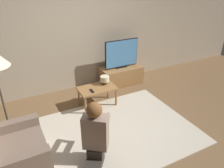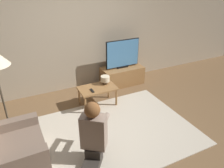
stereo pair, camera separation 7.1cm
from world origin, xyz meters
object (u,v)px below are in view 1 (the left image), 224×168
at_px(tv, 122,54).
at_px(armchair, 15,154).
at_px(person_kneeling, 95,133).
at_px(coffee_table, 97,90).
at_px(table_lamp, 105,79).

height_order(tv, armchair, tv).
bearing_deg(person_kneeling, tv, -89.95).
relative_size(coffee_table, person_kneeling, 0.76).
distance_m(armchair, table_lamp, 2.16).
bearing_deg(armchair, person_kneeling, -109.35).
height_order(tv, table_lamp, tv).
distance_m(person_kneeling, table_lamp, 1.67).
bearing_deg(tv, table_lamp, -141.10).
bearing_deg(table_lamp, armchair, -149.14).
distance_m(armchair, person_kneeling, 1.10).
xyz_separation_m(tv, table_lamp, (-0.71, -0.57, -0.26)).
relative_size(tv, armchair, 0.92).
distance_m(tv, coffee_table, 1.20).
height_order(tv, coffee_table, tv).
relative_size(person_kneeling, table_lamp, 5.39).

